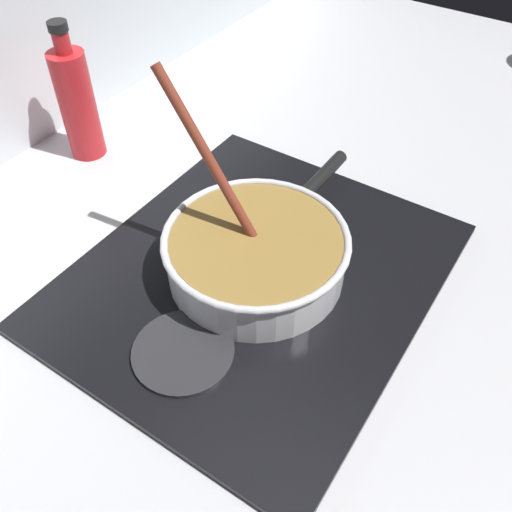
{
  "coord_description": "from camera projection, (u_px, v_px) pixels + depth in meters",
  "views": [
    {
      "loc": [
        -0.4,
        -0.08,
        0.62
      ],
      "look_at": [
        0.07,
        0.23,
        0.05
      ],
      "focal_mm": 38.92,
      "sensor_mm": 36.0,
      "label": 1
    }
  ],
  "objects": [
    {
      "name": "oil_bottle",
      "position": [
        77.0,
        103.0,
        0.98
      ],
      "size": [
        0.06,
        0.06,
        0.25
      ],
      "color": "red",
      "rests_on": "ground"
    },
    {
      "name": "ground",
      "position": [
        377.0,
        395.0,
        0.71
      ],
      "size": [
        2.4,
        1.6,
        0.04
      ],
      "primitive_type": "cube",
      "color": "#B7B7BC"
    },
    {
      "name": "hob_plate",
      "position": [
        256.0,
        275.0,
        0.83
      ],
      "size": [
        0.56,
        0.48,
        0.01
      ],
      "primitive_type": "cube",
      "color": "black",
      "rests_on": "ground"
    },
    {
      "name": "spare_burner",
      "position": [
        183.0,
        352.0,
        0.72
      ],
      "size": [
        0.13,
        0.13,
        0.01
      ],
      "primitive_type": "cylinder",
      "color": "#262628",
      "rests_on": "hob_plate"
    },
    {
      "name": "cooking_pan",
      "position": [
        256.0,
        253.0,
        0.79
      ],
      "size": [
        0.39,
        0.29,
        0.29
      ],
      "color": "silver",
      "rests_on": "hob_plate"
    },
    {
      "name": "burner_ring",
      "position": [
        256.0,
        270.0,
        0.82
      ],
      "size": [
        0.16,
        0.16,
        0.01
      ],
      "primitive_type": "torus",
      "color": "#592D0C",
      "rests_on": "hob_plate"
    }
  ]
}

